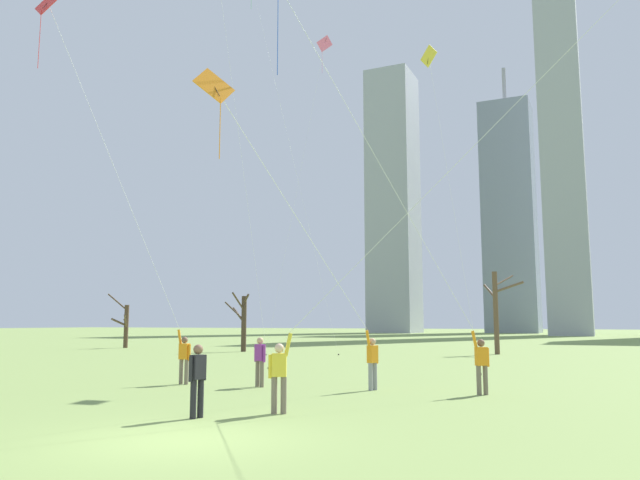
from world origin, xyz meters
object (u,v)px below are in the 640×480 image
at_px(bystander_strolling_midfield, 197,377).
at_px(bystander_watching_nearby, 260,359).
at_px(bare_tree_left_of_center, 243,321).
at_px(bare_tree_far_right_edge, 125,324).
at_px(kite_flyer_foreground_left_red, 143,251).
at_px(bare_tree_center, 497,309).
at_px(kite_flyer_midfield_right_orange, 356,331).
at_px(kite_flyer_midfield_center_blue, 429,265).
at_px(distant_kite_drifting_right_green, 260,16).
at_px(distant_kite_high_overhead_yellow, 431,73).
at_px(kite_flyer_foreground_right_teal, 397,248).
at_px(distant_kite_drifting_left_pink, 321,62).

distance_m(bystander_strolling_midfield, bystander_watching_nearby, 6.77).
bearing_deg(bare_tree_left_of_center, bare_tree_far_right_edge, 172.67).
relative_size(kite_flyer_foreground_left_red, bystander_strolling_midfield, 9.23).
height_order(kite_flyer_foreground_left_red, bare_tree_left_of_center, kite_flyer_foreground_left_red).
bearing_deg(bare_tree_center, bystander_strolling_midfield, -93.28).
bearing_deg(kite_flyer_foreground_left_red, bystander_watching_nearby, 11.76).
xyz_separation_m(kite_flyer_midfield_right_orange, bare_tree_left_of_center, (-17.25, 21.46, 0.40)).
bearing_deg(bare_tree_far_right_edge, kite_flyer_midfield_center_blue, -36.05).
bearing_deg(distant_kite_drifting_right_green, distant_kite_high_overhead_yellow, -36.20).
xyz_separation_m(bystander_watching_nearby, bare_tree_center, (3.91, 24.92, 2.13)).
height_order(distant_kite_high_overhead_yellow, distant_kite_drifting_right_green, distant_kite_drifting_right_green).
bearing_deg(distant_kite_high_overhead_yellow, bystander_strolling_midfield, -96.51).
bearing_deg(kite_flyer_foreground_right_teal, kite_flyer_foreground_left_red, 161.25).
bearing_deg(kite_flyer_midfield_right_orange, distant_kite_high_overhead_yellow, 88.28).
xyz_separation_m(distant_kite_high_overhead_yellow, bare_tree_center, (0.07, 16.18, -10.51)).
xyz_separation_m(kite_flyer_midfield_center_blue, distant_kite_drifting_right_green, (-18.33, 21.35, 21.72)).
bearing_deg(bare_tree_left_of_center, distant_kite_drifting_right_green, -20.09).
bearing_deg(bare_tree_left_of_center, bystander_strolling_midfield, -60.13).
relative_size(distant_kite_drifting_left_pink, bare_tree_left_of_center, 5.55).
height_order(bystander_strolling_midfield, bare_tree_center, bare_tree_center).
xyz_separation_m(distant_kite_drifting_right_green, bare_tree_center, (16.26, 4.33, -22.44)).
relative_size(kite_flyer_midfield_right_orange, bystander_watching_nearby, 4.99).
relative_size(kite_flyer_midfield_center_blue, bare_tree_far_right_edge, 2.63).
relative_size(kite_flyer_midfield_center_blue, distant_kite_drifting_right_green, 0.42).
relative_size(bystander_watching_nearby, bare_tree_left_of_center, 0.38).
height_order(distant_kite_drifting_right_green, bare_tree_far_right_edge, distant_kite_drifting_right_green).
bearing_deg(distant_kite_drifting_left_pink, distant_kite_drifting_right_green, -160.14).
height_order(bystander_strolling_midfield, distant_kite_high_overhead_yellow, distant_kite_high_overhead_yellow).
height_order(distant_kite_high_overhead_yellow, distant_kite_drifting_left_pink, distant_kite_drifting_left_pink).
relative_size(bystander_strolling_midfield, bare_tree_center, 0.29).
xyz_separation_m(kite_flyer_foreground_right_teal, distant_kite_drifting_left_pink, (-14.06, 26.67, 17.79)).
bearing_deg(bystander_strolling_midfield, distant_kite_high_overhead_yellow, 83.49).
relative_size(kite_flyer_foreground_right_teal, bare_tree_center, 2.61).
xyz_separation_m(kite_flyer_foreground_left_red, distant_kite_drifting_right_green, (-8.03, 21.48, 20.84)).
bearing_deg(bare_tree_center, kite_flyer_midfield_right_orange, -90.77).
relative_size(distant_kite_high_overhead_yellow, bare_tree_center, 2.71).
relative_size(kite_flyer_foreground_right_teal, distant_kite_drifting_left_pink, 0.61).
bearing_deg(bare_tree_far_right_edge, kite_flyer_midfield_right_orange, -37.75).
distance_m(kite_flyer_midfield_center_blue, bare_tree_left_of_center, 29.42).
xyz_separation_m(kite_flyer_midfield_center_blue, bare_tree_left_of_center, (-19.66, 21.84, -1.50)).
xyz_separation_m(bystander_watching_nearby, distant_kite_high_overhead_yellow, (3.85, 8.74, 12.64)).
bearing_deg(bare_tree_center, kite_flyer_foreground_right_teal, -85.56).
relative_size(distant_kite_drifting_right_green, bare_tree_left_of_center, 6.70).
bearing_deg(kite_flyer_midfield_center_blue, distant_kite_drifting_right_green, 130.64).
distance_m(kite_flyer_midfield_right_orange, bare_tree_far_right_edge, 37.69).
relative_size(bystander_watching_nearby, distant_kite_drifting_left_pink, 0.07).
xyz_separation_m(kite_flyer_midfield_center_blue, bare_tree_center, (-2.07, 25.68, -0.72)).
bearing_deg(kite_flyer_midfield_right_orange, bare_tree_left_of_center, 128.79).
xyz_separation_m(bystander_watching_nearby, distant_kite_drifting_right_green, (-12.34, 20.59, 24.56)).
relative_size(kite_flyer_midfield_center_blue, distant_kite_high_overhead_yellow, 0.80).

